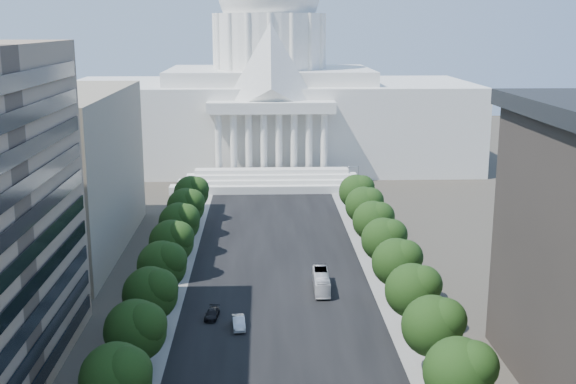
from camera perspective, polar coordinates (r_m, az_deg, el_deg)
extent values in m
cube|color=black|center=(130.17, -0.86, -5.70)|extent=(30.00, 260.00, 0.01)
cube|color=gray|center=(131.17, -9.23, -5.73)|extent=(8.00, 260.00, 0.02)
cube|color=gray|center=(131.93, 7.46, -5.56)|extent=(8.00, 260.00, 0.02)
cube|color=white|center=(220.15, -1.44, 5.45)|extent=(120.00, 50.00, 25.00)
cube|color=white|center=(218.67, -1.46, 9.21)|extent=(60.00, 40.00, 4.00)
cube|color=white|center=(192.37, -1.34, 6.73)|extent=(34.00, 8.00, 3.00)
cylinder|color=white|center=(218.20, -1.47, 11.83)|extent=(32.00, 32.00, 16.00)
cube|color=gray|center=(143.24, -20.56, 1.41)|extent=(38.00, 52.00, 30.00)
sphere|color=black|center=(79.43, -13.45, -14.14)|extent=(7.60, 7.60, 7.60)
sphere|color=black|center=(78.01, -12.62, -13.68)|extent=(5.32, 5.32, 5.32)
cylinder|color=#33261C|center=(92.05, -11.83, -13.34)|extent=(0.56, 0.56, 2.94)
sphere|color=black|center=(90.07, -11.98, -10.66)|extent=(7.60, 7.60, 7.60)
sphere|color=black|center=(88.71, -11.23, -10.20)|extent=(5.32, 5.32, 5.32)
cylinder|color=#33261C|center=(102.78, -10.73, -10.37)|extent=(0.56, 0.56, 2.94)
sphere|color=black|center=(101.01, -10.84, -7.92)|extent=(7.60, 7.60, 7.60)
sphere|color=black|center=(99.71, -10.17, -7.48)|extent=(5.32, 5.32, 5.32)
cylinder|color=#33261C|center=(113.77, -9.84, -7.97)|extent=(0.56, 0.56, 2.94)
sphere|color=black|center=(112.17, -9.94, -5.73)|extent=(7.60, 7.60, 7.60)
sphere|color=black|center=(110.92, -9.33, -5.30)|extent=(5.32, 5.32, 5.32)
cylinder|color=#33261C|center=(124.94, -9.13, -5.99)|extent=(0.56, 0.56, 2.94)
sphere|color=black|center=(123.49, -9.21, -3.93)|extent=(7.60, 7.60, 7.60)
sphere|color=black|center=(122.28, -8.65, -3.52)|extent=(5.32, 5.32, 5.32)
cylinder|color=#33261C|center=(136.25, -8.53, -4.33)|extent=(0.56, 0.56, 2.94)
sphere|color=black|center=(134.92, -8.60, -2.43)|extent=(7.60, 7.60, 7.60)
sphere|color=black|center=(133.75, -8.09, -2.04)|extent=(5.32, 5.32, 5.32)
cylinder|color=#33261C|center=(147.68, -8.03, -2.93)|extent=(0.56, 0.56, 2.94)
sphere|color=black|center=(146.45, -8.09, -1.17)|extent=(7.60, 7.60, 7.60)
sphere|color=black|center=(145.31, -7.61, -0.80)|extent=(5.32, 5.32, 5.32)
cylinder|color=#33261C|center=(159.18, -7.60, -1.74)|extent=(0.56, 0.56, 2.94)
sphere|color=black|center=(158.05, -7.66, -0.09)|extent=(7.60, 7.60, 7.60)
sphere|color=black|center=(156.93, -7.21, 0.26)|extent=(5.32, 5.32, 5.32)
sphere|color=black|center=(80.62, 13.33, -13.70)|extent=(7.60, 7.60, 7.60)
sphere|color=black|center=(79.82, 14.46, -13.14)|extent=(5.32, 5.32, 5.32)
cylinder|color=#33261C|center=(93.08, 11.19, -13.00)|extent=(0.56, 0.56, 2.94)
sphere|color=black|center=(91.12, 11.33, -10.34)|extent=(7.60, 7.60, 7.60)
sphere|color=black|center=(90.31, 12.31, -9.82)|extent=(5.32, 5.32, 5.32)
cylinder|color=#33261C|center=(103.70, 9.68, -10.11)|extent=(0.56, 0.56, 2.94)
sphere|color=black|center=(101.95, 9.78, -7.68)|extent=(7.60, 7.60, 7.60)
sphere|color=black|center=(101.14, 10.63, -7.20)|extent=(5.32, 5.32, 5.32)
cylinder|color=#33261C|center=(114.60, 8.46, -7.75)|extent=(0.56, 0.56, 2.94)
sphere|color=black|center=(113.02, 8.54, -5.53)|extent=(7.60, 7.60, 7.60)
sphere|color=black|center=(112.20, 9.30, -5.08)|extent=(5.32, 5.32, 5.32)
cylinder|color=#33261C|center=(125.70, 7.47, -5.81)|extent=(0.56, 0.56, 2.94)
sphere|color=black|center=(124.26, 7.54, -3.76)|extent=(7.60, 7.60, 7.60)
sphere|color=black|center=(123.44, 8.22, -3.34)|extent=(5.32, 5.32, 5.32)
cylinder|color=#33261C|center=(136.95, 6.65, -4.18)|extent=(0.56, 0.56, 2.94)
sphere|color=black|center=(135.63, 6.70, -2.29)|extent=(7.60, 7.60, 7.60)
sphere|color=black|center=(134.82, 7.32, -1.90)|extent=(5.32, 5.32, 5.32)
cylinder|color=#33261C|center=(148.32, 5.96, -2.80)|extent=(0.56, 0.56, 2.94)
sphere|color=black|center=(147.10, 6.00, -1.04)|extent=(7.60, 7.60, 7.60)
sphere|color=black|center=(146.29, 6.57, -0.68)|extent=(5.32, 5.32, 5.32)
cylinder|color=#33261C|center=(159.78, 5.36, -1.62)|extent=(0.56, 0.56, 2.94)
sphere|color=black|center=(158.65, 5.40, 0.02)|extent=(7.60, 7.60, 7.60)
sphere|color=black|center=(157.84, 5.92, 0.37)|extent=(5.32, 5.32, 5.32)
cylinder|color=gray|center=(78.97, 14.55, -12.25)|extent=(2.40, 0.14, 0.14)
sphere|color=gray|center=(78.71, 13.76, -12.37)|extent=(0.44, 0.44, 0.44)
cylinder|color=gray|center=(103.08, 11.12, -8.49)|extent=(0.18, 0.18, 9.00)
cylinder|color=gray|center=(101.33, 10.56, -6.26)|extent=(2.40, 0.14, 0.14)
sphere|color=gray|center=(101.13, 9.95, -6.33)|extent=(0.44, 0.44, 0.44)
cylinder|color=gray|center=(126.13, 8.56, -4.33)|extent=(0.18, 0.18, 9.00)
cylinder|color=gray|center=(124.69, 8.09, -2.46)|extent=(2.40, 0.14, 0.14)
sphere|color=gray|center=(124.53, 7.59, -2.51)|extent=(0.44, 0.44, 0.44)
cylinder|color=gray|center=(149.80, 6.82, -1.46)|extent=(0.18, 0.18, 9.00)
cylinder|color=gray|center=(148.59, 6.41, 0.14)|extent=(2.40, 0.14, 0.14)
sphere|color=gray|center=(148.46, 5.99, 0.10)|extent=(0.44, 0.44, 0.44)
cylinder|color=gray|center=(173.84, 5.57, 0.62)|extent=(0.18, 0.18, 9.00)
cylinder|color=gray|center=(172.80, 5.20, 2.01)|extent=(2.40, 0.14, 0.14)
sphere|color=gray|center=(172.69, 4.84, 1.97)|extent=(0.44, 0.44, 0.44)
imported|color=#B6B8BE|center=(104.02, -3.92, -10.27)|extent=(2.16, 5.01, 1.60)
imported|color=black|center=(107.67, -6.02, -9.56)|extent=(2.32, 4.60, 1.28)
imported|color=silver|center=(117.65, 2.65, -7.08)|extent=(2.63, 10.30, 2.85)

